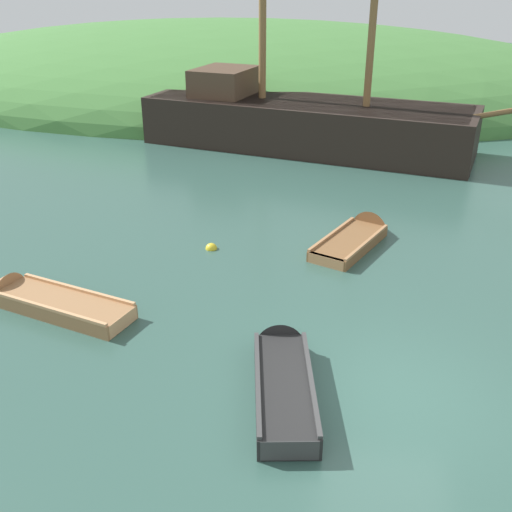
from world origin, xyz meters
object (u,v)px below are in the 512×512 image
object	(u,v)px
rowboat_far	(358,238)
rowboat_outer_left	(44,302)
buoy_yellow	(211,249)
rowboat_portside	(283,375)
sailing_ship	(303,130)

from	to	relation	value
rowboat_far	rowboat_outer_left	bearing A→B (deg)	148.65
rowboat_far	buoy_yellow	bearing A→B (deg)	130.92
rowboat_portside	rowboat_far	xyz separation A→B (m)	(1.14, 6.60, -0.06)
sailing_ship	buoy_yellow	distance (m)	10.67
rowboat_portside	buoy_yellow	distance (m)	5.97
sailing_ship	buoy_yellow	world-z (taller)	sailing_ship
rowboat_portside	sailing_ship	bearing A→B (deg)	-6.22
sailing_ship	rowboat_outer_left	size ratio (longest dim) A/B	4.00
rowboat_outer_left	buoy_yellow	distance (m)	4.63
sailing_ship	rowboat_far	distance (m)	9.68
rowboat_outer_left	rowboat_far	xyz separation A→B (m)	(6.72, 4.89, -0.03)
rowboat_portside	rowboat_outer_left	bearing A→B (deg)	61.60
rowboat_portside	buoy_yellow	bearing A→B (deg)	15.39
rowboat_outer_left	sailing_ship	bearing A→B (deg)	-90.82
rowboat_outer_left	buoy_yellow	world-z (taller)	rowboat_outer_left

